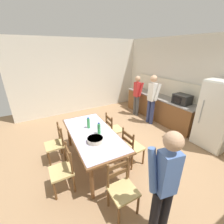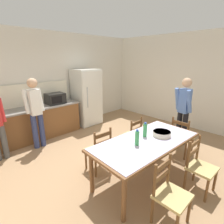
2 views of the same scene
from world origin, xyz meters
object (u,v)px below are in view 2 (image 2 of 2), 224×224
at_px(chair_head_end, 182,137).
at_px(chair_side_near_left, 170,194).
at_px(refrigerator, 87,97).
at_px(serving_bowl, 162,133).
at_px(chair_side_far_left, 99,150).
at_px(dining_table, 146,144).
at_px(person_by_table, 184,108).
at_px(bottle_off_centre, 145,130).
at_px(microwave, 55,98).
at_px(chair_side_near_right, 200,167).
at_px(bottle_near_centre, 137,138).
at_px(chair_side_far_right, 131,137).
at_px(person_at_counter, 36,110).

height_order(chair_head_end, chair_side_near_left, same).
relative_size(refrigerator, serving_bowl, 5.67).
relative_size(chair_side_near_left, chair_side_far_left, 1.00).
bearing_deg(chair_side_near_left, dining_table, 55.90).
xyz_separation_m(refrigerator, person_by_table, (0.83, -2.89, 0.05)).
height_order(serving_bowl, chair_head_end, chair_head_end).
distance_m(bottle_off_centre, chair_side_far_left, 0.97).
distance_m(microwave, chair_side_near_right, 3.96).
height_order(bottle_off_centre, person_by_table, person_by_table).
bearing_deg(refrigerator, chair_side_far_left, -121.95).
bearing_deg(bottle_off_centre, dining_table, -133.57).
distance_m(bottle_near_centre, bottle_off_centre, 0.37).
bearing_deg(refrigerator, dining_table, -108.26).
distance_m(refrigerator, person_by_table, 3.01).
distance_m(refrigerator, bottle_off_centre, 3.11).
height_order(chair_side_far_left, person_by_table, person_by_table).
relative_size(dining_table, chair_side_far_right, 2.27).
xyz_separation_m(chair_head_end, person_by_table, (0.55, 0.26, 0.51)).
bearing_deg(chair_side_far_left, chair_side_near_right, 122.27).
xyz_separation_m(microwave, bottle_off_centre, (0.18, -2.99, -0.13)).
bearing_deg(refrigerator, chair_side_near_left, -111.59).
relative_size(chair_head_end, person_by_table, 0.53).
height_order(dining_table, bottle_off_centre, bottle_off_centre).
height_order(refrigerator, bottle_off_centre, refrigerator).
height_order(chair_side_far_right, person_at_counter, person_at_counter).
xyz_separation_m(bottle_off_centre, person_at_counter, (-0.96, 2.47, 0.06)).
distance_m(chair_side_near_left, chair_side_far_left, 1.53).
relative_size(chair_head_end, chair_side_far_right, 1.00).
xyz_separation_m(dining_table, person_by_table, (1.85, 0.19, 0.25)).
height_order(serving_bowl, person_at_counter, person_at_counter).
height_order(microwave, chair_side_far_right, microwave).
bearing_deg(chair_side_near_left, chair_side_near_right, -3.20).
height_order(dining_table, bottle_near_centre, bottle_near_centre).
bearing_deg(chair_side_near_left, microwave, 83.53).
bearing_deg(person_by_table, chair_head_end, 37.56).
relative_size(chair_side_near_right, chair_side_far_left, 1.00).
xyz_separation_m(serving_bowl, chair_side_far_left, (-0.76, 0.87, -0.39)).
relative_size(refrigerator, chair_side_far_right, 1.99).
height_order(chair_side_near_right, person_at_counter, person_at_counter).
bearing_deg(chair_side_far_left, bottle_off_centre, 132.26).
bearing_deg(chair_side_far_right, serving_bowl, 77.68).
relative_size(refrigerator, bottle_near_centre, 6.72).
xyz_separation_m(bottle_off_centre, person_by_table, (1.74, 0.08, 0.05)).
xyz_separation_m(chair_side_near_left, person_by_table, (2.35, 0.93, 0.51)).
height_order(microwave, serving_bowl, microwave).
bearing_deg(microwave, person_by_table, -56.45).
bearing_deg(serving_bowl, bottle_off_centre, 140.35).
xyz_separation_m(microwave, chair_side_near_right, (0.49, -3.89, -0.60)).
height_order(bottle_near_centre, chair_side_near_right, bottle_near_centre).
bearing_deg(chair_head_end, bottle_off_centre, 83.10).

